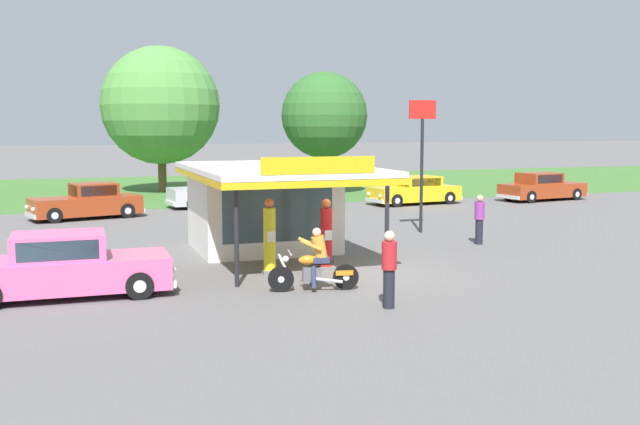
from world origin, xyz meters
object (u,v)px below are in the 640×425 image
at_px(featured_classic_sedan, 64,268).
at_px(parked_car_back_row_far_right, 542,188).
at_px(roadside_pole_sign, 422,143).
at_px(bystander_strolling_foreground, 389,267).
at_px(parked_car_back_row_centre_right, 415,191).
at_px(bystander_leaning_by_kiosk, 330,208).
at_px(gas_pump_nearside, 270,239).
at_px(bystander_chatting_near_pumps, 479,218).
at_px(motorcycle_with_rider, 315,265).
at_px(gas_pump_offside, 326,237).
at_px(parked_car_back_row_far_left, 87,203).
at_px(parked_car_back_row_centre, 222,193).

relative_size(featured_classic_sedan, parked_car_back_row_far_right, 0.96).
bearing_deg(parked_car_back_row_far_right, roadside_pole_sign, -143.25).
distance_m(bystander_strolling_foreground, roadside_pole_sign, 12.28).
distance_m(parked_car_back_row_centre_right, bystander_leaning_by_kiosk, 10.74).
relative_size(gas_pump_nearside, featured_classic_sedan, 0.41).
relative_size(bystander_chatting_near_pumps, roadside_pole_sign, 0.34).
bearing_deg(parked_car_back_row_far_right, gas_pump_nearside, -143.15).
distance_m(motorcycle_with_rider, roadside_pole_sign, 11.16).
xyz_separation_m(gas_pump_offside, parked_car_back_row_far_left, (-6.09, 14.39, -0.23)).
bearing_deg(parked_car_back_row_centre_right, motorcycle_with_rider, -123.19).
relative_size(gas_pump_offside, bystander_strolling_foreground, 1.15).
distance_m(bystander_leaning_by_kiosk, bystander_chatting_near_pumps, 6.19).
relative_size(parked_car_back_row_centre_right, bystander_strolling_foreground, 2.92).
bearing_deg(parked_car_back_row_centre_right, gas_pump_offside, -124.35).
xyz_separation_m(featured_classic_sedan, parked_car_back_row_far_right, (24.90, 15.74, -0.01)).
bearing_deg(featured_classic_sedan, parked_car_back_row_centre_right, 43.05).
xyz_separation_m(gas_pump_offside, roadside_pole_sign, (5.90, 5.70, 2.49)).
bearing_deg(bystander_leaning_by_kiosk, parked_car_back_row_centre, 103.44).
height_order(gas_pump_nearside, parked_car_back_row_centre, gas_pump_nearside).
relative_size(gas_pump_nearside, bystander_strolling_foreground, 1.19).
xyz_separation_m(gas_pump_nearside, parked_car_back_row_centre_right, (12.01, 15.13, -0.29)).
xyz_separation_m(parked_car_back_row_centre, bystander_leaning_by_kiosk, (2.33, -9.74, 0.15)).
height_order(featured_classic_sedan, parked_car_back_row_centre_right, featured_classic_sedan).
height_order(bystander_chatting_near_pumps, roadside_pole_sign, roadside_pole_sign).
relative_size(motorcycle_with_rider, parked_car_back_row_centre, 0.39).
bearing_deg(bystander_leaning_by_kiosk, bystander_chatting_near_pumps, -53.34).
bearing_deg(motorcycle_with_rider, featured_classic_sedan, 166.92).
distance_m(gas_pump_nearside, parked_car_back_row_centre_right, 19.32).
distance_m(parked_car_back_row_centre, bystander_chatting_near_pumps, 15.90).
relative_size(gas_pump_offside, bystander_chatting_near_pumps, 1.18).
height_order(motorcycle_with_rider, roadside_pole_sign, roadside_pole_sign).
height_order(gas_pump_nearside, parked_car_back_row_centre_right, gas_pump_nearside).
distance_m(parked_car_back_row_far_left, parked_car_back_row_far_right, 23.94).
distance_m(featured_classic_sedan, parked_car_back_row_centre_right, 23.80).
distance_m(motorcycle_with_rider, parked_car_back_row_far_left, 17.57).
bearing_deg(gas_pump_nearside, bystander_chatting_near_pumps, 17.03).
distance_m(gas_pump_offside, parked_car_back_row_centre, 17.23).
distance_m(gas_pump_offside, bystander_strolling_foreground, 4.68).
xyz_separation_m(parked_car_back_row_far_left, bystander_leaning_by_kiosk, (8.90, -6.92, 0.16)).
bearing_deg(parked_car_back_row_far_right, parked_car_back_row_far_left, -179.44).
relative_size(motorcycle_with_rider, bystander_strolling_foreground, 1.28).
height_order(motorcycle_with_rider, parked_car_back_row_far_left, motorcycle_with_rider).
bearing_deg(bystander_strolling_foreground, gas_pump_offside, 87.85).
bearing_deg(gas_pump_offside, roadside_pole_sign, 44.03).
relative_size(motorcycle_with_rider, roadside_pole_sign, 0.45).
relative_size(gas_pump_nearside, parked_car_back_row_centre, 0.37).
bearing_deg(motorcycle_with_rider, gas_pump_nearside, 101.19).
relative_size(parked_car_back_row_centre, bystander_strolling_foreground, 3.27).
bearing_deg(parked_car_back_row_centre, bystander_strolling_foreground, -91.73).
bearing_deg(parked_car_back_row_far_left, gas_pump_nearside, -72.92).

